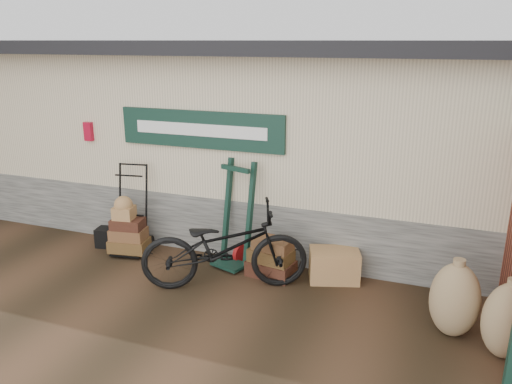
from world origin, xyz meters
TOP-DOWN VIEW (x-y plane):
  - ground at (0.00, 0.00)m, footprint 80.00×80.00m
  - station_building at (-0.01, 2.74)m, footprint 14.40×4.10m
  - porter_trolley at (-1.38, 0.65)m, footprint 0.78×0.64m
  - green_barrow at (0.34, 0.76)m, footprint 0.69×0.63m
  - suitcase_stack at (0.94, 0.57)m, footprint 0.70×0.51m
  - wicker_hamper at (1.80, 0.76)m, footprint 0.77×0.62m
  - black_trunk at (-1.88, 0.64)m, footprint 0.35×0.31m
  - bicycle at (0.47, 0.04)m, footprint 1.61×2.33m
  - burlap_sack_left at (3.34, -0.11)m, footprint 0.62×0.54m
  - burlap_sack_right at (3.85, -0.36)m, footprint 0.65×0.61m

SIDE VIEW (x-z plane):
  - ground at x=0.00m, z-range 0.00..0.00m
  - black_trunk at x=-1.88m, z-range 0.00..0.31m
  - wicker_hamper at x=1.80m, z-range 0.00..0.44m
  - suitcase_stack at x=0.94m, z-range 0.00..0.57m
  - burlap_sack_right at x=3.85m, z-range 0.00..0.85m
  - burlap_sack_left at x=3.34m, z-range 0.00..0.88m
  - bicycle at x=0.47m, z-range 0.00..1.29m
  - porter_trolley at x=-1.38m, z-range 0.00..1.41m
  - green_barrow at x=0.34m, z-range 0.00..1.56m
  - station_building at x=-0.01m, z-range 0.01..3.21m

